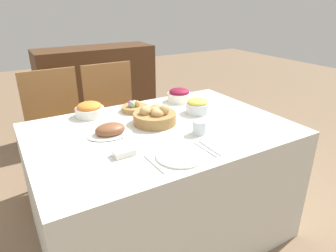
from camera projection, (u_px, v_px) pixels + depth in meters
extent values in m
plane|color=#7F664C|center=(162.00, 229.00, 2.07)|extent=(12.00, 12.00, 0.00)
cube|color=silver|center=(162.00, 182.00, 1.92)|extent=(1.50, 1.03, 0.76)
cylinder|color=olive|center=(44.00, 190.00, 2.12)|extent=(0.03, 0.03, 0.43)
cylinder|color=olive|center=(97.00, 175.00, 2.30)|extent=(0.03, 0.03, 0.43)
cylinder|color=olive|center=(36.00, 166.00, 2.43)|extent=(0.03, 0.03, 0.43)
cylinder|color=olive|center=(83.00, 154.00, 2.61)|extent=(0.03, 0.03, 0.43)
cube|color=olive|center=(62.00, 145.00, 2.28)|extent=(0.42, 0.42, 0.02)
cube|color=olive|center=(51.00, 103.00, 2.33)|extent=(0.42, 0.02, 0.53)
cylinder|color=olive|center=(107.00, 172.00, 2.34)|extent=(0.03, 0.03, 0.43)
cylinder|color=olive|center=(151.00, 160.00, 2.52)|extent=(0.03, 0.03, 0.43)
cylinder|color=olive|center=(92.00, 152.00, 2.65)|extent=(0.03, 0.03, 0.43)
cylinder|color=olive|center=(132.00, 142.00, 2.83)|extent=(0.03, 0.03, 0.43)
cube|color=olive|center=(119.00, 132.00, 2.50)|extent=(0.42, 0.42, 0.02)
cube|color=olive|center=(108.00, 94.00, 2.55)|extent=(0.42, 0.02, 0.53)
cube|color=#4C2D19|center=(98.00, 91.00, 3.43)|extent=(1.27, 0.44, 0.98)
cylinder|color=#9E7542|center=(155.00, 118.00, 1.82)|extent=(0.26, 0.26, 0.07)
ellipsoid|color=tan|center=(147.00, 112.00, 1.80)|extent=(0.09, 0.08, 0.04)
ellipsoid|color=tan|center=(155.00, 110.00, 1.80)|extent=(0.06, 0.07, 0.05)
ellipsoid|color=tan|center=(145.00, 111.00, 1.80)|extent=(0.11, 0.11, 0.06)
ellipsoid|color=tan|center=(156.00, 108.00, 1.83)|extent=(0.08, 0.08, 0.06)
ellipsoid|color=tan|center=(164.00, 110.00, 1.78)|extent=(0.08, 0.07, 0.06)
ellipsoid|color=tan|center=(158.00, 114.00, 1.76)|extent=(0.10, 0.09, 0.05)
cylinder|color=#9E7542|center=(135.00, 108.00, 2.03)|extent=(0.18, 0.18, 0.03)
ellipsoid|color=#B27AD1|center=(131.00, 104.00, 2.01)|extent=(0.04, 0.04, 0.05)
ellipsoid|color=pink|center=(134.00, 104.00, 2.02)|extent=(0.04, 0.04, 0.05)
ellipsoid|color=#60B2E0|center=(134.00, 104.00, 2.02)|extent=(0.03, 0.03, 0.04)
ellipsoid|color=#7FCC7A|center=(133.00, 105.00, 2.00)|extent=(0.03, 0.03, 0.04)
ellipsoid|color=#F29E4C|center=(136.00, 104.00, 2.01)|extent=(0.04, 0.04, 0.05)
ellipsoid|color=#60B2E0|center=(134.00, 103.00, 2.03)|extent=(0.04, 0.04, 0.05)
ellipsoid|color=white|center=(111.00, 134.00, 1.68)|extent=(0.26, 0.18, 0.01)
ellipsoid|color=brown|center=(110.00, 130.00, 1.67)|extent=(0.17, 0.13, 0.07)
cylinder|color=white|center=(90.00, 112.00, 1.94)|extent=(0.18, 0.18, 0.06)
ellipsoid|color=orange|center=(89.00, 106.00, 1.92)|extent=(0.16, 0.16, 0.06)
cylinder|color=silver|center=(197.00, 108.00, 1.99)|extent=(0.16, 0.16, 0.07)
ellipsoid|color=#F4DB4C|center=(198.00, 102.00, 1.98)|extent=(0.14, 0.14, 0.05)
cylinder|color=white|center=(179.00, 97.00, 2.23)|extent=(0.17, 0.17, 0.06)
ellipsoid|color=maroon|center=(179.00, 92.00, 2.21)|extent=(0.15, 0.15, 0.05)
cylinder|color=white|center=(181.00, 156.00, 1.44)|extent=(0.24, 0.24, 0.01)
cube|color=#B7B7BC|center=(154.00, 164.00, 1.38)|extent=(0.01, 0.18, 0.00)
cube|color=#B7B7BC|center=(205.00, 149.00, 1.51)|extent=(0.01, 0.18, 0.00)
cube|color=#B7B7BC|center=(210.00, 148.00, 1.53)|extent=(0.01, 0.18, 0.00)
cylinder|color=silver|center=(199.00, 127.00, 1.68)|extent=(0.08, 0.08, 0.08)
cube|color=white|center=(124.00, 152.00, 1.45)|extent=(0.11, 0.07, 0.03)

